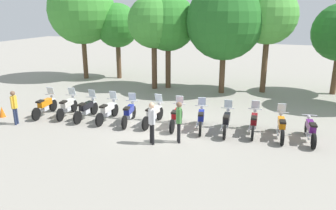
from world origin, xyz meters
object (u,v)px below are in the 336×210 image
at_px(tree_1, 117,26).
at_px(tree_2, 154,22).
at_px(motorcycle_6, 176,116).
at_px(tree_0, 82,11).
at_px(motorcycle_8, 226,121).
at_px(motorcycle_11, 310,130).
at_px(motorcycle_7, 201,119).
at_px(motorcycle_0, 45,106).
at_px(person_0, 179,119).
at_px(tree_3, 168,23).
at_px(motorcycle_2, 86,109).
at_px(person_2, 14,105).
at_px(traffic_cone, 2,112).
at_px(motorcycle_1, 67,106).
at_px(motorcycle_3, 108,111).
at_px(motorcycle_4, 129,113).
at_px(motorcycle_5, 153,114).
at_px(motorcycle_9, 254,122).
at_px(motorcycle_10, 281,126).
at_px(tree_5, 269,16).
at_px(person_1, 152,120).
at_px(tree_4, 225,22).

distance_m(tree_1, tree_2, 4.58).
xyz_separation_m(motorcycle_6, tree_0, (-10.31, 7.97, 4.64)).
bearing_deg(tree_1, motorcycle_6, -48.65).
distance_m(motorcycle_8, motorcycle_11, 3.47).
bearing_deg(motorcycle_7, motorcycle_0, 83.21).
height_order(motorcycle_7, tree_1, tree_1).
relative_size(person_0, tree_3, 0.28).
xyz_separation_m(motorcycle_2, motorcycle_6, (4.62, 0.44, 0.00)).
distance_m(motorcycle_8, person_2, 9.93).
distance_m(motorcycle_0, tree_0, 10.42).
bearing_deg(traffic_cone, person_0, 0.21).
relative_size(motorcycle_1, motorcycle_3, 0.99).
bearing_deg(person_0, motorcycle_6, -98.03).
relative_size(motorcycle_6, traffic_cone, 3.98).
bearing_deg(motorcycle_0, tree_1, -2.40).
height_order(motorcycle_4, motorcycle_5, same).
bearing_deg(motorcycle_4, motorcycle_8, -96.03).
bearing_deg(motorcycle_9, tree_3, 40.29).
height_order(motorcycle_2, motorcycle_10, same).
xyz_separation_m(motorcycle_4, motorcycle_11, (8.09, 0.62, -0.01)).
xyz_separation_m(tree_1, tree_5, (11.08, -0.69, 0.84)).
bearing_deg(person_1, motorcycle_10, -22.99).
height_order(motorcycle_1, motorcycle_8, same).
xyz_separation_m(tree_5, traffic_cone, (-12.01, -10.01, -4.62)).
bearing_deg(motorcycle_9, tree_2, 45.90).
bearing_deg(motorcycle_3, traffic_cone, 102.51).
bearing_deg(tree_3, tree_5, 9.10).
bearing_deg(motorcycle_0, motorcycle_9, -91.81).
xyz_separation_m(motorcycle_10, traffic_cone, (-13.45, -2.05, -0.24)).
bearing_deg(tree_0, traffic_cone, -81.29).
bearing_deg(motorcycle_10, motorcycle_6, 87.95).
height_order(tree_1, tree_3, tree_3).
relative_size(motorcycle_3, tree_5, 0.33).
xyz_separation_m(person_1, tree_2, (-3.64, 8.96, 3.42)).
height_order(motorcycle_2, tree_4, tree_4).
height_order(motorcycle_3, motorcycle_11, motorcycle_3).
distance_m(motorcycle_2, tree_5, 12.50).
bearing_deg(motorcycle_8, person_0, 132.16).
relative_size(motorcycle_4, tree_2, 0.35).
bearing_deg(motorcycle_2, motorcycle_8, -87.97).
bearing_deg(tree_5, motorcycle_8, -96.08).
distance_m(motorcycle_3, tree_3, 8.55).
height_order(motorcycle_5, motorcycle_8, same).
distance_m(motorcycle_6, person_0, 1.89).
height_order(motorcycle_5, tree_4, tree_4).
relative_size(motorcycle_7, tree_5, 0.32).
xyz_separation_m(motorcycle_0, tree_5, (10.11, 9.01, 4.38)).
bearing_deg(tree_2, motorcycle_4, -77.11).
bearing_deg(traffic_cone, motorcycle_1, 23.12).
distance_m(person_1, traffic_cone, 8.60).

